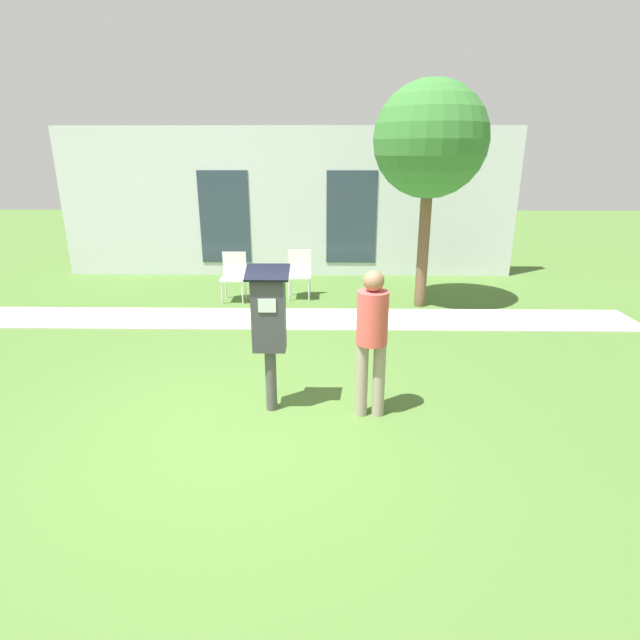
{
  "coord_description": "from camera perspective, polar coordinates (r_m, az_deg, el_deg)",
  "views": [
    {
      "loc": [
        0.89,
        -4.4,
        2.68
      ],
      "look_at": [
        0.81,
        0.42,
        1.05
      ],
      "focal_mm": 28.0,
      "sensor_mm": 36.0,
      "label": 1
    }
  ],
  "objects": [
    {
      "name": "ground_plane",
      "position": [
        5.23,
        -9.22,
        -12.41
      ],
      "size": [
        40.0,
        40.0,
        0.0
      ],
      "primitive_type": "plane",
      "color": "#476B2D"
    },
    {
      "name": "sidewalk",
      "position": [
        8.43,
        -5.17,
        0.16
      ],
      "size": [
        12.0,
        1.1,
        0.02
      ],
      "color": "beige",
      "rests_on": "ground"
    },
    {
      "name": "building_facade",
      "position": [
        11.31,
        -3.67,
        13.17
      ],
      "size": [
        10.0,
        0.26,
        3.2
      ],
      "color": "silver",
      "rests_on": "ground"
    },
    {
      "name": "parking_meter",
      "position": [
        5.18,
        -5.85,
        -0.13
      ],
      "size": [
        0.44,
        0.31,
        1.59
      ],
      "color": "#4C4C4C",
      "rests_on": "ground"
    },
    {
      "name": "person_standing",
      "position": [
        5.1,
        5.95,
        -1.5
      ],
      "size": [
        0.32,
        0.32,
        1.58
      ],
      "rotation": [
        0.0,
        0.0,
        -0.14
      ],
      "color": "gray",
      "rests_on": "ground"
    },
    {
      "name": "outdoor_chair_left",
      "position": [
        9.53,
        -9.81,
        5.37
      ],
      "size": [
        0.44,
        0.44,
        0.9
      ],
      "rotation": [
        0.0,
        0.0,
        0.12
      ],
      "color": "silver",
      "rests_on": "ground"
    },
    {
      "name": "outdoor_chair_middle",
      "position": [
        9.59,
        -2.36,
        5.73
      ],
      "size": [
        0.44,
        0.44,
        0.9
      ],
      "rotation": [
        0.0,
        0.0,
        0.04
      ],
      "color": "silver",
      "rests_on": "ground"
    },
    {
      "name": "tree",
      "position": [
        8.94,
        12.49,
        19.33
      ],
      "size": [
        1.9,
        1.9,
        3.82
      ],
      "color": "brown",
      "rests_on": "ground"
    }
  ]
}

